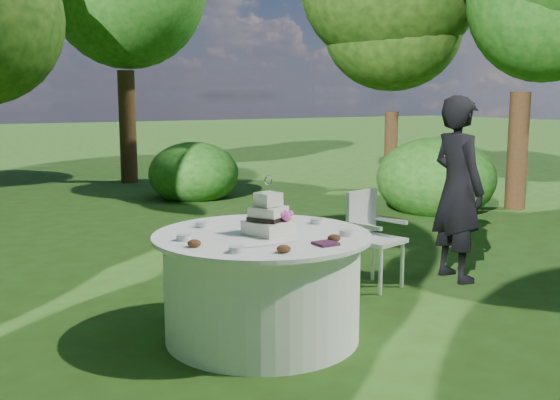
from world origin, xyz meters
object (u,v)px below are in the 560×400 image
(cake, at_px, (269,218))
(chair, at_px, (371,231))
(table, at_px, (262,285))
(guest, at_px, (458,189))
(napkins, at_px, (326,243))

(cake, bearing_deg, chair, 24.76)
(table, relative_size, cake, 3.75)
(table, distance_m, chair, 1.63)
(guest, bearing_deg, napkins, 120.86)
(guest, height_order, chair, guest)
(guest, relative_size, chair, 1.97)
(napkins, xyz_separation_m, cake, (-0.15, 0.49, 0.10))
(napkins, relative_size, cake, 0.34)
(napkins, height_order, guest, guest)
(guest, xyz_separation_m, table, (-2.34, -0.41, -0.48))
(guest, distance_m, chair, 0.95)
(guest, relative_size, cake, 4.19)
(table, height_order, chair, chair)
(guest, bearing_deg, table, 107.32)
(napkins, relative_size, guest, 0.08)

